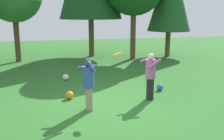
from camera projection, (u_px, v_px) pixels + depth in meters
name	position (u px, v px, depth m)	size (l,w,h in m)	color
ground_plane	(107.00, 105.00, 8.37)	(40.00, 40.00, 0.00)	#2D6B28
person_thrower	(89.00, 81.00, 7.69)	(0.55, 0.52, 1.73)	gray
person_catcher	(151.00, 73.00, 8.66)	(0.68, 0.64, 1.62)	black
frisbee	(117.00, 54.00, 7.78)	(0.33, 0.34, 0.12)	orange
ball_blue	(160.00, 87.00, 9.83)	(0.25, 0.25, 0.25)	blue
ball_white	(66.00, 77.00, 11.33)	(0.28, 0.28, 0.28)	white
ball_orange	(70.00, 95.00, 8.87)	(0.28, 0.28, 0.28)	orange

